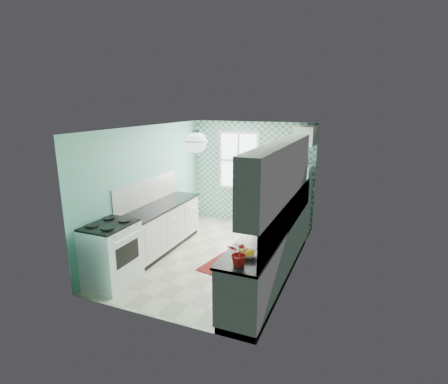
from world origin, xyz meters
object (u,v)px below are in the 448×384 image
at_px(potted_plant, 240,253).
at_px(stove, 111,253).
at_px(fridge, 293,201).
at_px(fruit_bowl, 247,254).
at_px(sink, 285,210).
at_px(ceiling_light, 196,142).
at_px(microwave, 295,160).

bearing_deg(potted_plant, stove, 170.65).
bearing_deg(fridge, fruit_bowl, -88.06).
bearing_deg(sink, fridge, 92.20).
xyz_separation_m(ceiling_light, microwave, (1.11, 2.57, -0.61)).
bearing_deg(stove, microwave, 53.70).
bearing_deg(sink, stove, -140.31).
distance_m(ceiling_light, sink, 2.28).
bearing_deg(ceiling_light, stove, -146.00).
distance_m(fruit_bowl, microwave, 3.56).
xyz_separation_m(ceiling_light, fruit_bowl, (1.20, -0.91, -1.35)).
relative_size(sink, microwave, 1.14).
xyz_separation_m(stove, fruit_bowl, (2.40, -0.10, 0.44)).
height_order(fridge, potted_plant, fridge).
xyz_separation_m(fridge, microwave, (0.00, 0.00, 0.92)).
height_order(fridge, sink, fridge).
relative_size(stove, potted_plant, 3.09).
height_order(sink, fruit_bowl, sink).
bearing_deg(ceiling_light, sink, 48.17).
xyz_separation_m(sink, potted_plant, (-0.00, -2.55, 0.18)).
relative_size(ceiling_light, stove, 0.34).
xyz_separation_m(ceiling_light, fridge, (1.11, 2.57, -1.53)).
relative_size(fridge, stove, 1.55).
relative_size(fridge, microwave, 3.40).
bearing_deg(microwave, fruit_bowl, 88.20).
bearing_deg(microwave, sink, 91.09).
distance_m(sink, fruit_bowl, 2.26).
xyz_separation_m(fridge, sink, (0.09, -1.23, 0.14)).
distance_m(fridge, sink, 1.24).
height_order(fruit_bowl, potted_plant, potted_plant).
bearing_deg(sink, potted_plant, -92.26).
distance_m(ceiling_light, potted_plant, 2.09).
height_order(fridge, stove, fridge).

